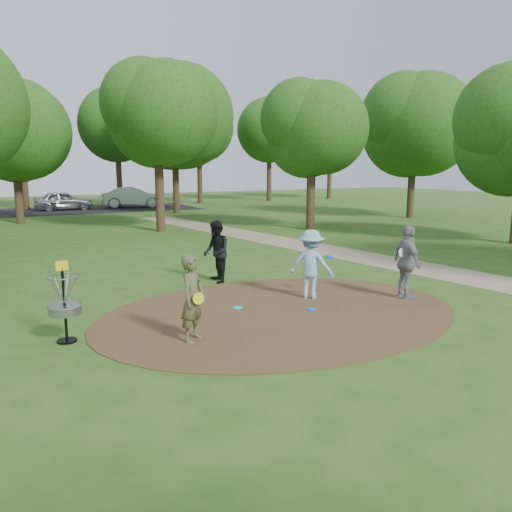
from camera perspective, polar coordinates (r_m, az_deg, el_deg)
name	(u,v)px	position (r m, az deg, el deg)	size (l,w,h in m)	color
ground	(281,313)	(11.25, 2.92, -6.49)	(100.00, 100.00, 0.00)	#2D5119
dirt_clearing	(281,312)	(11.24, 2.92, -6.44)	(8.40, 8.40, 0.02)	#47301C
footpath	(423,269)	(16.80, 18.55, -1.37)	(2.00, 40.00, 0.01)	#8C7A5B
parking_lot	(100,209)	(40.06, -17.36, 5.17)	(14.00, 8.00, 0.01)	black
player_observer_with_disc	(192,299)	(9.33, -7.28, -4.84)	(0.71, 0.69, 1.64)	#515531
player_throwing_with_disc	(311,265)	(12.29, 6.29, -0.97)	(1.30, 1.24, 1.71)	#8CB9D1
player_walking_with_disc	(216,252)	(13.98, -4.56, 0.49)	(0.77, 0.93, 1.75)	black
player_waiting_with_disc	(407,262)	(12.72, 16.88, -0.70)	(0.70, 1.15, 1.83)	gray
disc_ground_cyan	(238,308)	(11.53, -2.11, -5.91)	(0.22, 0.22, 0.02)	#1CE0DF
disc_ground_blue	(311,309)	(11.48, 6.34, -6.03)	(0.22, 0.22, 0.02)	blue
car_left	(64,201)	(39.83, -21.13, 5.93)	(1.67, 4.14, 1.41)	#95989C
car_right	(134,197)	(40.77, -13.79, 6.54)	(1.69, 4.85, 1.60)	#ACB0B4
disc_golf_basket	(64,296)	(9.85, -21.10, -4.33)	(0.63, 0.63, 1.54)	black
tree_ring	(222,113)	(20.97, -3.86, 15.95)	(37.79, 46.05, 9.86)	#332316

